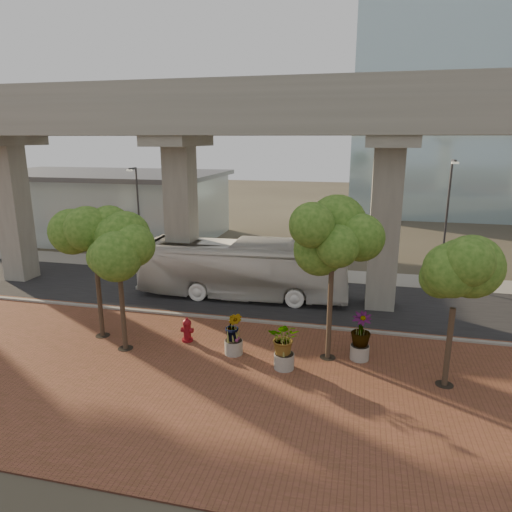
# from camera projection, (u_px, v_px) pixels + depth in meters

# --- Properties ---
(ground) EXTENTS (160.00, 160.00, 0.00)m
(ground) POSITION_uv_depth(u_px,v_px,m) (270.00, 310.00, 25.83)
(ground) COLOR #3B342A
(ground) RESTS_ON ground
(brick_plaza) EXTENTS (70.00, 13.00, 0.06)m
(brick_plaza) POSITION_uv_depth(u_px,v_px,m) (230.00, 380.00, 18.28)
(brick_plaza) COLOR brown
(brick_plaza) RESTS_ON ground
(asphalt_road) EXTENTS (90.00, 8.00, 0.04)m
(asphalt_road) POSITION_uv_depth(u_px,v_px,m) (277.00, 298.00, 27.71)
(asphalt_road) COLOR black
(asphalt_road) RESTS_ON ground
(curb_strip) EXTENTS (70.00, 0.25, 0.16)m
(curb_strip) POSITION_uv_depth(u_px,v_px,m) (263.00, 322.00, 23.92)
(curb_strip) COLOR gray
(curb_strip) RESTS_ON ground
(far_sidewalk) EXTENTS (90.00, 3.00, 0.06)m
(far_sidewalk) POSITION_uv_depth(u_px,v_px,m) (291.00, 273.00, 32.89)
(far_sidewalk) COLOR gray
(far_sidewalk) RESTS_ON ground
(transit_viaduct) EXTENTS (72.00, 5.60, 12.40)m
(transit_viaduct) POSITION_uv_depth(u_px,v_px,m) (278.00, 177.00, 25.89)
(transit_viaduct) COLOR gray
(transit_viaduct) RESTS_ON ground
(station_pavilion) EXTENTS (23.00, 13.00, 6.30)m
(station_pavilion) POSITION_uv_depth(u_px,v_px,m) (103.00, 204.00, 44.56)
(station_pavilion) COLOR #A6B7BE
(station_pavilion) RESTS_ON ground
(transit_bus) EXTENTS (12.77, 3.38, 3.54)m
(transit_bus) POSITION_uv_depth(u_px,v_px,m) (243.00, 269.00, 27.57)
(transit_bus) COLOR silver
(transit_bus) RESTS_ON ground
(fire_hydrant) EXTENTS (0.59, 0.53, 1.17)m
(fire_hydrant) POSITION_uv_depth(u_px,v_px,m) (187.00, 330.00, 21.64)
(fire_hydrant) COLOR maroon
(fire_hydrant) RESTS_ON ground
(planter_front) EXTENTS (1.89, 1.89, 2.08)m
(planter_front) POSITION_uv_depth(u_px,v_px,m) (284.00, 340.00, 18.88)
(planter_front) COLOR #ADA69D
(planter_front) RESTS_ON ground
(planter_right) EXTENTS (2.02, 2.02, 2.16)m
(planter_right) POSITION_uv_depth(u_px,v_px,m) (361.00, 331.00, 19.67)
(planter_right) COLOR gray
(planter_right) RESTS_ON ground
(planter_left) EXTENTS (1.82, 1.82, 2.00)m
(planter_left) POSITION_uv_depth(u_px,v_px,m) (233.00, 328.00, 20.19)
(planter_left) COLOR #A9A699
(planter_left) RESTS_ON ground
(street_tree_far_west) EXTENTS (3.42, 3.42, 6.39)m
(street_tree_far_west) POSITION_uv_depth(u_px,v_px,m) (94.00, 240.00, 21.16)
(street_tree_far_west) COLOR #4E3C2C
(street_tree_far_west) RESTS_ON ground
(street_tree_near_west) EXTENTS (3.77, 3.77, 6.64)m
(street_tree_near_west) POSITION_uv_depth(u_px,v_px,m) (118.00, 245.00, 19.77)
(street_tree_near_west) COLOR #4E3C2C
(street_tree_near_west) RESTS_ON ground
(street_tree_near_east) EXTENTS (4.00, 4.00, 7.24)m
(street_tree_near_east) POSITION_uv_depth(u_px,v_px,m) (333.00, 238.00, 18.79)
(street_tree_near_east) COLOR #4E3C2C
(street_tree_near_east) RESTS_ON ground
(street_tree_far_east) EXTENTS (3.69, 3.69, 5.97)m
(street_tree_far_east) POSITION_uv_depth(u_px,v_px,m) (456.00, 281.00, 16.84)
(street_tree_far_east) COLOR #4E3C2C
(street_tree_far_east) RESTS_ON ground
(streetlamp_west) EXTENTS (0.37, 1.08, 7.44)m
(streetlamp_west) POSITION_uv_depth(u_px,v_px,m) (138.00, 211.00, 32.76)
(streetlamp_west) COLOR #2D2C31
(streetlamp_west) RESTS_ON ground
(streetlamp_east) EXTENTS (0.40, 1.18, 8.15)m
(streetlamp_east) POSITION_uv_depth(u_px,v_px,m) (447.00, 214.00, 29.04)
(streetlamp_east) COLOR #2F2F35
(streetlamp_east) RESTS_ON ground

